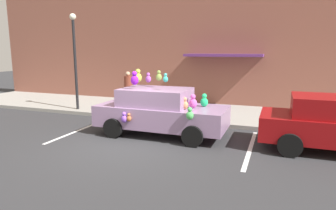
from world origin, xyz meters
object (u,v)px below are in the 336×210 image
(plush_covered_car, at_px, (160,111))
(teddy_bear_on_sidewalk, at_px, (124,104))
(pedestrian_near_shopfront, at_px, (128,90))
(street_lamp_post, at_px, (75,52))

(plush_covered_car, bearing_deg, teddy_bear_on_sidewalk, 137.84)
(pedestrian_near_shopfront, bearing_deg, teddy_bear_on_sidewalk, -71.79)
(plush_covered_car, distance_m, pedestrian_near_shopfront, 4.66)
(teddy_bear_on_sidewalk, relative_size, street_lamp_post, 0.16)
(teddy_bear_on_sidewalk, xyz_separation_m, pedestrian_near_shopfront, (-0.35, 1.06, 0.45))
(teddy_bear_on_sidewalk, relative_size, pedestrian_near_shopfront, 0.40)
(teddy_bear_on_sidewalk, height_order, pedestrian_near_shopfront, pedestrian_near_shopfront)
(teddy_bear_on_sidewalk, bearing_deg, pedestrian_near_shopfront, 108.21)
(plush_covered_car, height_order, pedestrian_near_shopfront, plush_covered_car)
(plush_covered_car, bearing_deg, pedestrian_near_shopfront, 131.02)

